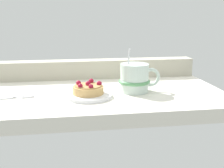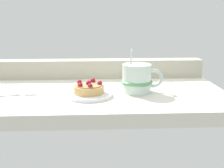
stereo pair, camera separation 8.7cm
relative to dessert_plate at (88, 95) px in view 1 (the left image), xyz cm
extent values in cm
cube|color=silver|center=(2.38, 6.23, -2.41)|extent=(78.47, 43.69, 3.87)
cube|color=#B2AD99|center=(2.38, 25.09, 2.82)|extent=(76.90, 5.97, 6.59)
cylinder|color=white|center=(0.00, 0.00, 0.03)|extent=(13.44, 13.44, 1.01)
cylinder|color=white|center=(0.00, 0.00, -0.22)|extent=(7.39, 7.39, 0.51)
cylinder|color=tan|center=(0.00, 0.00, 1.64)|extent=(8.76, 8.76, 2.21)
cylinder|color=#AB854F|center=(0.00, 0.00, 2.90)|extent=(7.71, 7.71, 0.30)
sphere|color=maroon|center=(0.00, 0.00, 3.48)|extent=(1.50, 1.50, 1.50)
sphere|color=maroon|center=(3.18, 0.15, 3.33)|extent=(1.49, 1.49, 1.49)
sphere|color=maroon|center=(1.17, 3.11, 3.50)|extent=(1.49, 1.49, 1.49)
sphere|color=maroon|center=(-2.64, 1.38, 3.46)|extent=(1.42, 1.42, 1.42)
sphere|color=maroon|center=(-2.31, -1.86, 3.37)|extent=(1.36, 1.36, 1.36)
sphere|color=maroon|center=(0.51, -2.92, 3.36)|extent=(1.37, 1.37, 1.37)
cylinder|color=silver|center=(14.27, 3.76, 3.80)|extent=(8.57, 8.57, 8.55)
torus|color=#569960|center=(14.27, 3.76, 2.75)|extent=(9.64, 9.64, 1.03)
torus|color=silver|center=(19.39, 3.76, 3.80)|extent=(5.81, 1.02, 5.81)
cylinder|color=silver|center=(12.55, 4.40, 9.26)|extent=(0.67, 1.85, 6.73)
cube|color=silver|center=(-20.54, 2.05, -0.17)|extent=(1.28, 0.78, 0.60)
cube|color=silver|center=(-16.90, 1.64, -0.17)|extent=(3.48, 0.90, 0.60)
cube|color=silver|center=(-17.04, 2.36, -0.17)|extent=(3.48, 0.90, 0.60)
cube|color=silver|center=(-17.18, 3.08, -0.17)|extent=(3.48, 0.90, 0.60)
cube|color=silver|center=(-17.32, 3.80, -0.17)|extent=(3.48, 0.90, 0.60)
camera|label=1|loc=(-5.89, -81.37, 23.36)|focal=47.59mm
camera|label=2|loc=(2.73, -82.26, 23.36)|focal=47.59mm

